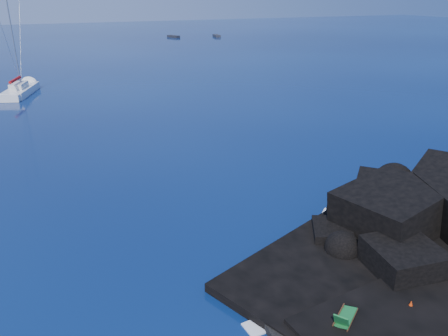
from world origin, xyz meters
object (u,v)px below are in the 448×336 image
object	(u,v)px
distant_boat_a	(173,37)
distant_boat_b	(217,37)
deck_chair	(346,313)
sailboat	(22,94)
marker_cone	(411,306)

from	to	relation	value
distant_boat_a	distant_boat_b	world-z (taller)	distant_boat_b
deck_chair	distant_boat_b	bearing A→B (deg)	34.15
sailboat	distant_boat_b	bearing A→B (deg)	66.35
distant_boat_b	marker_cone	bearing A→B (deg)	-100.25
distant_boat_b	distant_boat_a	bearing A→B (deg)	173.26
sailboat	deck_chair	world-z (taller)	sailboat
sailboat	distant_boat_b	distance (m)	83.40
distant_boat_a	sailboat	bearing A→B (deg)	-144.15
marker_cone	distant_boat_a	distance (m)	122.71
distant_boat_b	deck_chair	bearing A→B (deg)	-101.61
marker_cone	deck_chair	bearing A→B (deg)	171.22
distant_boat_a	deck_chair	bearing A→B (deg)	-126.23
sailboat	distant_boat_b	world-z (taller)	sailboat
marker_cone	distant_boat_a	world-z (taller)	marker_cone
marker_cone	sailboat	bearing A→B (deg)	105.61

